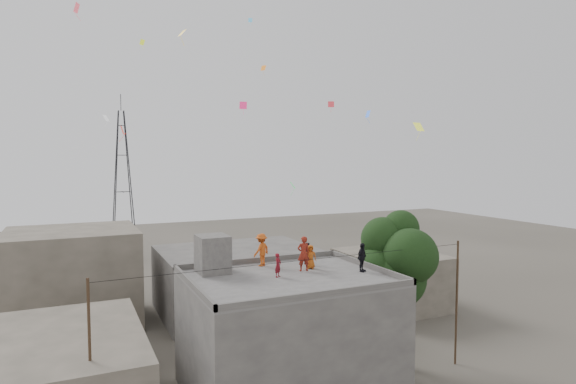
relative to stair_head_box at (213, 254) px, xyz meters
name	(u,v)px	position (x,y,z in m)	size (l,w,h in m)	color
main_building	(287,335)	(3.20, -2.60, -4.05)	(10.00, 8.00, 6.10)	#4B4846
parapet	(287,274)	(3.20, -2.60, -0.85)	(10.00, 8.00, 0.30)	#4B4846
stair_head_box	(213,254)	(0.00, 0.00, 0.00)	(1.60, 1.80, 2.00)	#4B4846
neighbor_west	(53,379)	(-7.80, -0.60, -5.10)	(8.00, 10.00, 4.00)	#554F43
neighbor_north	(237,280)	(5.20, 11.40, -4.60)	(12.00, 9.00, 5.00)	#4B4846
neighbor_northwest	(73,277)	(-6.80, 13.40, -3.60)	(9.00, 8.00, 7.00)	#554F43
neighbor_east	(391,279)	(17.20, 7.40, -4.90)	(7.00, 8.00, 4.40)	#554F43
tree	(397,262)	(10.57, -2.00, -1.00)	(4.90, 4.60, 9.10)	black
utility_line	(307,327)	(3.70, -3.85, -3.27)	(20.12, 0.62, 7.40)	black
transmission_tower	(123,184)	(-0.80, 37.40, 1.97)	(2.97, 2.97, 20.01)	black
person_red_adult	(304,254)	(4.57, -1.70, -0.05)	(0.69, 0.45, 1.90)	maroon
person_orange_child	(311,257)	(5.18, -1.35, -0.34)	(0.64, 0.42, 1.31)	#B95315
person_dark_child	(307,253)	(5.53, -0.21, -0.38)	(0.61, 0.47, 1.25)	black
person_dark_adult	(362,257)	(7.35, -3.17, -0.23)	(0.91, 0.38, 1.55)	black
person_orange_adult	(261,250)	(2.95, 0.39, -0.08)	(1.19, 0.69, 1.85)	#C95017
person_red_child	(278,265)	(2.79, -2.35, -0.39)	(0.45, 0.29, 1.22)	maroon
kites	(256,99)	(3.94, 3.66, 8.77)	(19.17, 15.36, 12.83)	red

